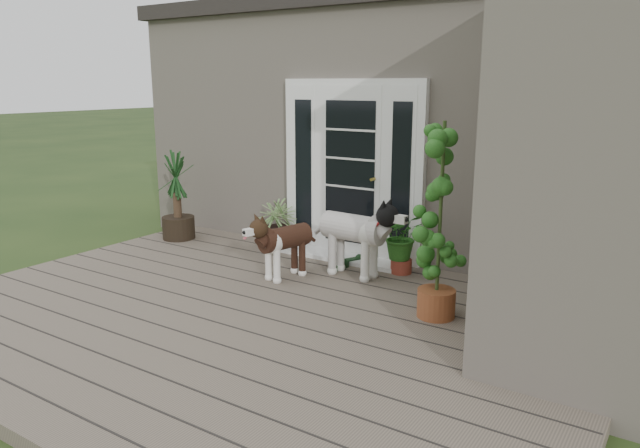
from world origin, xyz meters
The scene contains 16 objects.
deck centered at (0.00, 0.40, 0.06)m, with size 6.20×4.60×0.12m, color #6B5B4C.
house_main centered at (0.00, 4.65, 1.55)m, with size 7.40×4.00×3.10m, color #665E54.
roof_main centered at (0.00, 4.65, 3.20)m, with size 7.60×4.20×0.20m, color #2D2826.
house_wing centered at (2.90, 1.50, 1.55)m, with size 1.60×2.40×3.10m, color #665E54.
door_unit centered at (-0.20, 2.60, 1.19)m, with size 1.90×0.14×2.15m, color white.
door_step centered at (-0.20, 2.40, 0.14)m, with size 1.60×0.40×0.05m, color white.
brindle_dog centered at (-0.35, 1.43, 0.45)m, with size 0.34×0.80×0.66m, color #3F2317, non-canonical shape.
white_dog centered at (0.24, 1.90, 0.52)m, with size 0.41×0.96×0.80m, color white, non-canonical shape.
spider_plant centered at (-1.17, 2.40, 0.48)m, with size 0.68×0.68×0.72m, color #90A364, non-canonical shape.
yucca centered at (-2.60, 1.99, 0.73)m, with size 0.84×0.84×1.21m, color #103217, non-canonical shape.
herb_a centered at (0.64, 2.29, 0.44)m, with size 0.50×0.50×0.64m, color #1A5C1C.
herb_b centered at (1.85, 2.07, 0.46)m, with size 0.46×0.46×0.69m, color #1B4B15.
herb_c centered at (2.29, 2.19, 0.43)m, with size 0.40×0.40×0.63m, color #235919.
sapling centered at (1.48, 1.29, 1.05)m, with size 0.54×0.54×1.85m, color #1D4E16, non-canonical shape.
clog_left centered at (-0.02, 2.03, 0.16)m, with size 0.13×0.28×0.08m, color black, non-canonical shape.
clog_right centered at (0.02, 2.31, 0.16)m, with size 0.13×0.28×0.08m, color black, non-canonical shape.
Camera 1 is at (3.42, -3.60, 2.23)m, focal length 33.45 mm.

